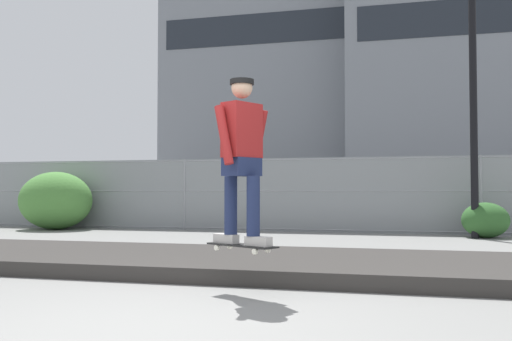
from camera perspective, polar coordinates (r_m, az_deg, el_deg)
The scene contains 12 objects.
ground_plane at distance 4.37m, azimuth -10.37°, elevation -15.74°, with size 120.00×120.00×0.00m, color slate.
gravel_berm at distance 7.30m, azimuth 0.13°, elevation -9.49°, with size 13.80×2.59×0.18m, color #33302D.
skateboard at distance 5.48m, azimuth -1.48°, elevation -7.74°, with size 0.80×0.56×0.07m.
skater at distance 5.47m, azimuth -1.47°, elevation 2.11°, with size 0.68×0.62×1.65m.
chain_fence at distance 13.81m, azimuth 6.91°, elevation -2.46°, with size 22.03×0.06×1.85m.
street_lamp at distance 13.33m, azimuth 21.36°, elevation 13.73°, with size 0.44×0.44×7.55m.
parked_car_near at distance 16.74m, azimuth -0.60°, elevation -2.72°, with size 4.50×2.16×1.66m.
parked_car_mid at distance 16.04m, azimuth 21.43°, elevation -2.61°, with size 4.48×2.12×1.66m.
library_building at distance 51.95m, azimuth 3.20°, elevation 9.46°, with size 19.61×13.83×22.77m.
office_block at distance 47.59m, azimuth 23.59°, elevation 9.39°, with size 22.39×13.21×20.65m.
shrub_left at distance 15.61m, azimuth -19.92°, elevation -2.93°, with size 1.97×1.61×1.52m.
shrub_center at distance 13.06m, azimuth 22.53°, elevation -4.74°, with size 1.00×0.82×0.77m.
Camera 1 is at (1.76, -3.87, 1.04)m, focal length 38.88 mm.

